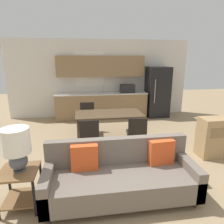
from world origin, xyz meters
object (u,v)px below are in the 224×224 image
(dining_table, at_px, (109,116))
(dining_chair_far_left, at_px, (87,116))
(table_lamp, at_px, (16,146))
(dining_chair_near_left, at_px, (89,135))
(refrigerator, at_px, (157,92))
(couch, at_px, (120,176))
(credenza, at_px, (220,137))
(dining_chair_near_right, at_px, (137,132))
(side_table, at_px, (20,182))

(dining_table, relative_size, dining_chair_far_left, 1.92)
(dining_table, distance_m, table_lamp, 2.62)
(dining_chair_near_left, bearing_deg, refrigerator, -133.77)
(dining_table, xyz_separation_m, couch, (-0.10, -2.10, -0.35))
(dining_table, height_order, dining_chair_far_left, dining_chair_far_left)
(dining_chair_near_left, bearing_deg, dining_chair_far_left, -91.74)
(credenza, height_order, dining_chair_near_left, credenza)
(dining_table, height_order, dining_chair_near_right, dining_chair_near_right)
(refrigerator, relative_size, side_table, 3.13)
(dining_chair_near_right, bearing_deg, dining_table, -46.90)
(refrigerator, xyz_separation_m, credenza, (0.23, -3.19, -0.46))
(credenza, bearing_deg, dining_table, 154.11)
(table_lamp, bearing_deg, side_table, -166.15)
(couch, distance_m, credenza, 2.57)
(couch, height_order, side_table, couch)
(dining_table, distance_m, credenza, 2.53)
(refrigerator, relative_size, credenza, 1.93)
(credenza, distance_m, dining_chair_near_left, 2.81)
(refrigerator, distance_m, side_table, 5.55)
(refrigerator, height_order, credenza, refrigerator)
(dining_table, bearing_deg, dining_chair_near_right, -55.12)
(refrigerator, bearing_deg, dining_chair_near_left, -132.09)
(side_table, relative_size, credenza, 0.62)
(credenza, height_order, dining_chair_near_right, credenza)
(side_table, distance_m, table_lamp, 0.55)
(dining_chair_near_left, relative_size, dining_chair_near_right, 1.00)
(refrigerator, distance_m, dining_chair_near_left, 3.84)
(table_lamp, bearing_deg, credenza, 15.01)
(credenza, xyz_separation_m, dining_chair_near_left, (-2.79, 0.36, 0.06))
(dining_table, relative_size, credenza, 1.79)
(dining_chair_far_left, bearing_deg, couch, -78.65)
(refrigerator, distance_m, dining_chair_far_left, 2.92)
(credenza, xyz_separation_m, dining_chair_near_right, (-1.75, 0.36, 0.06))
(dining_table, bearing_deg, refrigerator, 45.76)
(side_table, xyz_separation_m, dining_chair_far_left, (1.02, 2.85, 0.11))
(dining_table, height_order, dining_chair_near_left, dining_chair_near_left)
(dining_table, distance_m, dining_chair_near_right, 0.92)
(table_lamp, height_order, dining_chair_far_left, table_lamp)
(couch, relative_size, table_lamp, 3.64)
(dining_table, xyz_separation_m, dining_chair_far_left, (-0.52, 0.73, -0.20))
(refrigerator, relative_size, dining_table, 1.08)
(dining_table, relative_size, couch, 0.74)
(side_table, relative_size, dining_chair_far_left, 0.66)
(table_lamp, bearing_deg, couch, 0.58)
(couch, bearing_deg, dining_table, 87.21)
(dining_table, distance_m, side_table, 2.64)
(couch, distance_m, table_lamp, 1.54)
(couch, bearing_deg, dining_chair_near_right, 65.55)
(couch, relative_size, dining_chair_near_right, 2.62)
(couch, distance_m, dining_chair_far_left, 2.87)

